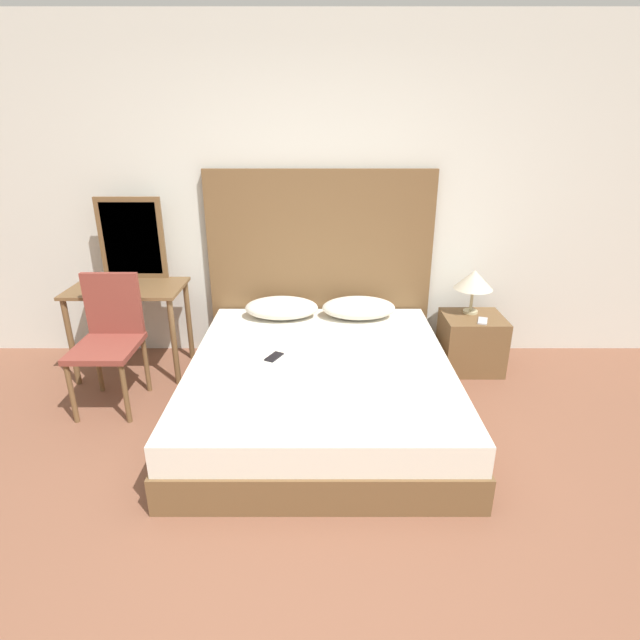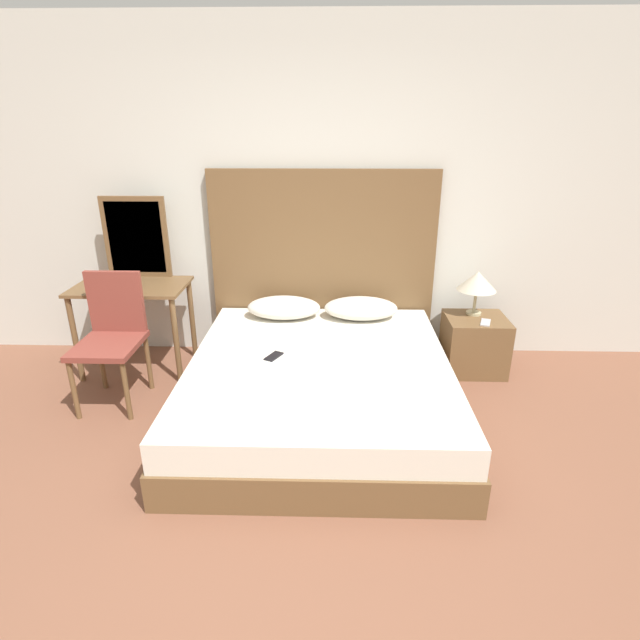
{
  "view_description": "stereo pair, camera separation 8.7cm",
  "coord_description": "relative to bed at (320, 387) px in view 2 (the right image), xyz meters",
  "views": [
    {
      "loc": [
        0.08,
        -1.72,
        1.92
      ],
      "look_at": [
        0.08,
        1.45,
        0.67
      ],
      "focal_mm": 28.0,
      "sensor_mm": 36.0,
      "label": 1
    },
    {
      "loc": [
        0.17,
        -1.72,
        1.92
      ],
      "look_at": [
        0.08,
        1.45,
        0.67
      ],
      "focal_mm": 28.0,
      "sensor_mm": 36.0,
      "label": 2
    }
  ],
  "objects": [
    {
      "name": "pillow_left",
      "position": [
        -0.32,
        0.79,
        0.3
      ],
      "size": [
        0.6,
        0.36,
        0.17
      ],
      "color": "silver",
      "rests_on": "bed"
    },
    {
      "name": "bed",
      "position": [
        0.0,
        0.0,
        0.0
      ],
      "size": [
        1.79,
        2.03,
        0.42
      ],
      "color": "brown",
      "rests_on": "ground_plane"
    },
    {
      "name": "phone_on_nightstand",
      "position": [
        1.29,
        0.59,
        0.26
      ],
      "size": [
        0.12,
        0.16,
        0.01
      ],
      "color": "#B7B7BC",
      "rests_on": "nightstand"
    },
    {
      "name": "vanity_mirror",
      "position": [
        -1.52,
        0.9,
        0.85
      ],
      "size": [
        0.52,
        0.03,
        0.66
      ],
      "color": "brown",
      "rests_on": "vanity_desk"
    },
    {
      "name": "headboard",
      "position": [
        0.0,
        1.04,
        0.59
      ],
      "size": [
        1.88,
        0.05,
        1.59
      ],
      "color": "brown",
      "rests_on": "ground_plane"
    },
    {
      "name": "chair",
      "position": [
        -1.5,
        0.19,
        0.32
      ],
      "size": [
        0.42,
        0.49,
        0.94
      ],
      "color": "brown",
      "rests_on": "ground_plane"
    },
    {
      "name": "wall_back",
      "position": [
        -0.08,
        1.12,
        1.14
      ],
      "size": [
        10.0,
        0.06,
        2.7
      ],
      "color": "silver",
      "rests_on": "ground_plane"
    },
    {
      "name": "table_lamp",
      "position": [
        1.24,
        0.79,
        0.53
      ],
      "size": [
        0.31,
        0.31,
        0.36
      ],
      "color": "tan",
      "rests_on": "nightstand"
    },
    {
      "name": "nightstand",
      "position": [
        1.25,
        0.7,
        0.02
      ],
      "size": [
        0.48,
        0.44,
        0.46
      ],
      "color": "brown",
      "rests_on": "ground_plane"
    },
    {
      "name": "ground_plane",
      "position": [
        -0.08,
        -1.34,
        -0.21
      ],
      "size": [
        16.0,
        16.0,
        0.0
      ],
      "primitive_type": "plane",
      "color": "brown"
    },
    {
      "name": "vanity_desk",
      "position": [
        -1.52,
        0.66,
        0.39
      ],
      "size": [
        0.87,
        0.54,
        0.73
      ],
      "color": "brown",
      "rests_on": "ground_plane"
    },
    {
      "name": "pillow_right",
      "position": [
        0.32,
        0.79,
        0.3
      ],
      "size": [
        0.6,
        0.36,
        0.17
      ],
      "color": "silver",
      "rests_on": "bed"
    },
    {
      "name": "phone_on_bed",
      "position": [
        -0.32,
        0.03,
        0.22
      ],
      "size": [
        0.13,
        0.17,
        0.01
      ],
      "color": "black",
      "rests_on": "bed"
    }
  ]
}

